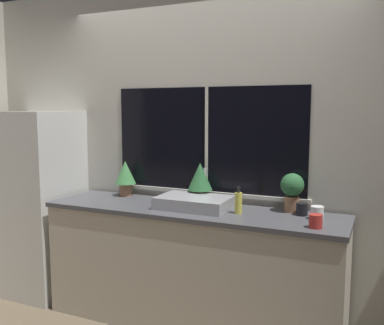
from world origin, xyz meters
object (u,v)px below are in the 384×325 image
Objects in this scene: sink at (194,202)px; potted_plant_right at (292,189)px; mug_white at (317,213)px; soap_bottle at (238,202)px; potted_plant_left at (125,175)px; refrigerator at (36,202)px; mug_black at (302,209)px; mug_red at (316,221)px; potted_plant_center at (200,180)px.

potted_plant_right is (0.69, 0.19, 0.12)m from sink.
potted_plant_right is at bearing 143.37° from mug_white.
soap_bottle is at bearing -2.83° from sink.
potted_plant_left is 3.32× the size of mug_white.
refrigerator is at bearing 179.49° from soap_bottle.
refrigerator is 18.09× the size of mug_white.
potted_plant_right is at bearing 4.85° from refrigerator.
mug_black is (0.78, 0.11, -0.00)m from sink.
mug_white is at bearing -36.63° from potted_plant_right.
sink is at bearing -14.65° from potted_plant_left.
mug_red is (0.92, -0.18, -0.00)m from sink.
mug_white is at bearing -9.12° from potted_plant_center.
potted_plant_center is 1.65× the size of soap_bottle.
soap_bottle is at bearing -148.15° from potted_plant_right.
mug_red is at bearing -10.90° from sink.
potted_plant_left is at bearing 165.35° from sink.
mug_black is (1.52, -0.08, -0.13)m from potted_plant_left.
refrigerator is at bearing -172.88° from potted_plant_center.
potted_plant_center is at bearing 151.70° from soap_bottle.
refrigerator reaches higher than mug_red.
sink is at bearing -177.22° from mug_white.
potted_plant_center is 0.95m from mug_white.
potted_plant_left is (0.84, 0.19, 0.27)m from refrigerator.
potted_plant_center is 3.56× the size of mug_white.
sink is at bearing 0.01° from refrigerator.
potted_plant_center is 1.14× the size of potted_plant_right.
mug_red is (0.56, -0.16, -0.04)m from soap_bottle.
refrigerator is 1.59m from sink.
potted_plant_right is 1.45× the size of soap_bottle.
refrigerator is 5.80× the size of potted_plant_right.
mug_red is at bearing -21.19° from potted_plant_center.
potted_plant_left is 0.93× the size of potted_plant_center.
mug_black is at bearing 2.79° from refrigerator.
potted_plant_left is 1.64m from mug_white.
potted_plant_left reaches higher than potted_plant_right.
potted_plant_left is 3.41× the size of mug_black.
sink is 2.77× the size of soap_bottle.
refrigerator is at bearing -178.99° from mug_white.
potted_plant_right is (0.73, 0.00, -0.02)m from potted_plant_center.
potted_plant_right is 0.41m from soap_bottle.
refrigerator is 5.44× the size of potted_plant_left.
potted_plant_center is 0.46m from soap_bottle.
refrigerator is 3.04× the size of sink.
sink is 0.77m from potted_plant_left.
potted_plant_right is 0.45m from mug_red.
mug_black is at bearing 115.12° from mug_red.
sink is 0.89m from mug_white.
refrigerator is 5.09× the size of potted_plant_center.
sink is at bearing -164.46° from potted_plant_right.
potted_plant_center reaches higher than potted_plant_right.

